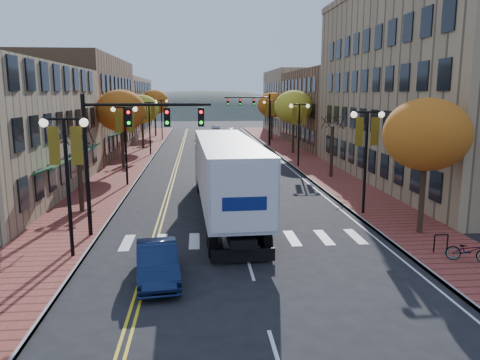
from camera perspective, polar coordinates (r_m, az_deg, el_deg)
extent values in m
plane|color=black|center=(21.08, 0.71, -8.96)|extent=(200.00, 200.00, 0.00)
cube|color=brown|center=(53.19, -12.60, 2.77)|extent=(4.00, 85.00, 0.15)
cube|color=brown|center=(53.87, 6.76, 3.05)|extent=(4.00, 85.00, 0.15)
cube|color=brown|center=(57.76, -20.35, 8.38)|extent=(12.00, 24.00, 11.00)
cube|color=#9E8966|center=(82.17, -15.78, 8.57)|extent=(12.00, 26.00, 9.50)
cube|color=#997F5B|center=(41.24, 25.18, 10.21)|extent=(15.00, 28.00, 15.00)
cube|color=brown|center=(65.12, 13.43, 8.47)|extent=(15.00, 24.00, 10.00)
cube|color=#9E8966|center=(86.26, 8.79, 9.41)|extent=(15.00, 20.00, 11.00)
cylinder|color=#382619|center=(29.03, -18.93, 0.48)|extent=(0.28, 0.28, 4.20)
cylinder|color=#382619|center=(44.54, -14.13, 4.51)|extent=(0.28, 0.28, 4.90)
ellipsoid|color=#C76717|center=(44.35, -14.29, 8.19)|extent=(4.48, 4.48, 3.81)
cylinder|color=#382619|center=(60.35, -11.78, 5.95)|extent=(0.28, 0.28, 4.55)
ellipsoid|color=yellow|center=(60.20, -11.88, 8.46)|extent=(4.16, 4.16, 3.54)
cylinder|color=#382619|center=(78.20, -10.29, 7.18)|extent=(0.28, 0.28, 5.04)
ellipsoid|color=#C76717|center=(78.09, -10.36, 9.34)|extent=(4.61, 4.61, 3.92)
cylinder|color=#382619|center=(24.83, 21.37, -0.90)|extent=(0.28, 0.28, 4.55)
ellipsoid|color=#C76717|center=(24.48, 21.78, 5.18)|extent=(4.16, 4.16, 3.54)
cylinder|color=#382619|center=(39.63, 11.11, 3.41)|extent=(0.28, 0.28, 4.20)
cylinder|color=#382619|center=(55.06, 6.50, 5.86)|extent=(0.28, 0.28, 4.90)
ellipsoid|color=yellow|center=(54.91, 6.57, 8.84)|extent=(4.48, 4.48, 3.81)
cylinder|color=#382619|center=(70.78, 3.90, 6.88)|extent=(0.28, 0.28, 4.76)
ellipsoid|color=#C76717|center=(70.65, 3.93, 9.12)|extent=(4.35, 4.35, 3.70)
cylinder|color=black|center=(20.91, -20.18, -1.25)|extent=(0.16, 0.16, 6.00)
cylinder|color=black|center=(20.54, -20.72, 6.97)|extent=(1.60, 0.10, 0.10)
sphere|color=#FFF2CC|center=(20.77, -22.83, 6.45)|extent=(0.36, 0.36, 0.36)
sphere|color=#FFF2CC|center=(20.35, -18.51, 6.66)|extent=(0.36, 0.36, 0.36)
cube|color=gold|center=(20.75, -21.72, 3.88)|extent=(0.45, 0.03, 1.60)
cube|color=gold|center=(20.51, -19.30, 3.97)|extent=(0.45, 0.03, 1.60)
cylinder|color=black|center=(36.41, -13.75, 3.88)|extent=(0.16, 0.16, 6.00)
cylinder|color=black|center=(36.20, -13.96, 8.60)|extent=(1.60, 0.10, 0.10)
sphere|color=#FFF2CC|center=(36.33, -15.21, 8.31)|extent=(0.36, 0.36, 0.36)
sphere|color=#FFF2CC|center=(36.09, -12.68, 8.41)|extent=(0.36, 0.36, 0.36)
cube|color=gold|center=(36.32, -14.59, 6.84)|extent=(0.45, 0.03, 1.60)
cube|color=gold|center=(36.18, -13.17, 6.89)|extent=(0.45, 0.03, 1.60)
cylinder|color=black|center=(54.20, -10.94, 6.09)|extent=(0.16, 0.16, 6.00)
cylinder|color=black|center=(54.05, -11.06, 9.26)|extent=(1.60, 0.10, 0.10)
sphere|color=#FFF2CC|center=(54.14, -11.90, 9.07)|extent=(0.36, 0.36, 0.36)
sphere|color=#FFF2CC|center=(53.98, -10.20, 9.13)|extent=(0.36, 0.36, 0.36)
cube|color=gold|center=(54.13, -11.49, 8.08)|extent=(0.45, 0.03, 1.60)
cube|color=gold|center=(54.04, -10.54, 8.11)|extent=(0.45, 0.03, 1.60)
cylinder|color=black|center=(72.09, -9.52, 7.20)|extent=(0.16, 0.16, 6.00)
cylinder|color=black|center=(71.98, -9.59, 9.58)|extent=(1.60, 0.10, 0.10)
sphere|color=#FFF2CC|center=(72.05, -10.23, 9.44)|extent=(0.36, 0.36, 0.36)
sphere|color=#FFF2CC|center=(71.93, -8.95, 9.48)|extent=(0.36, 0.36, 0.36)
cube|color=gold|center=(72.04, -9.93, 8.70)|extent=(0.45, 0.03, 1.60)
cube|color=gold|center=(71.97, -9.21, 8.72)|extent=(0.45, 0.03, 1.60)
cylinder|color=black|center=(27.77, 15.03, 1.82)|extent=(0.16, 0.16, 6.00)
cylinder|color=black|center=(27.49, 15.33, 8.01)|extent=(1.60, 0.10, 0.10)
sphere|color=#FFF2CC|center=(27.23, 13.72, 7.75)|extent=(0.36, 0.36, 0.36)
sphere|color=#FFF2CC|center=(27.78, 16.87, 7.65)|extent=(0.36, 0.36, 0.36)
cube|color=gold|center=(27.40, 14.33, 5.75)|extent=(0.45, 0.03, 1.60)
cube|color=gold|center=(27.71, 16.10, 5.71)|extent=(0.45, 0.03, 1.60)
cylinder|color=black|center=(44.97, 7.18, 5.32)|extent=(0.16, 0.16, 6.00)
cylinder|color=black|center=(44.80, 7.27, 9.14)|extent=(1.60, 0.10, 0.10)
sphere|color=#FFF2CC|center=(44.64, 6.25, 8.96)|extent=(0.36, 0.36, 0.36)
sphere|color=#FFF2CC|center=(44.98, 8.27, 8.93)|extent=(0.36, 0.36, 0.36)
cube|color=gold|center=(44.75, 6.67, 7.74)|extent=(0.45, 0.03, 1.60)
cube|color=gold|center=(44.94, 7.80, 7.73)|extent=(0.45, 0.03, 1.60)
cylinder|color=black|center=(62.63, 3.69, 6.83)|extent=(0.16, 0.16, 6.00)
cylinder|color=black|center=(62.50, 3.72, 9.58)|extent=(1.60, 0.10, 0.10)
sphere|color=#FFF2CC|center=(62.39, 2.98, 9.45)|extent=(0.36, 0.36, 0.36)
sphere|color=#FFF2CC|center=(62.63, 4.45, 9.43)|extent=(0.36, 0.36, 0.36)
cube|color=gold|center=(62.47, 3.29, 8.57)|extent=(0.45, 0.03, 1.60)
cube|color=gold|center=(62.60, 4.12, 8.57)|extent=(0.45, 0.03, 1.60)
cylinder|color=black|center=(23.66, -18.18, 1.41)|extent=(0.20, 0.20, 7.00)
cylinder|color=black|center=(22.90, -11.19, 9.00)|extent=(6.00, 0.14, 0.14)
cube|color=black|center=(23.03, -13.39, 7.43)|extent=(0.30, 0.25, 0.90)
sphere|color=#FF0C0C|center=(22.88, -13.46, 8.03)|extent=(0.16, 0.16, 0.16)
cube|color=black|center=(22.84, -8.88, 7.56)|extent=(0.30, 0.25, 0.90)
sphere|color=#FF0C0C|center=(22.69, -8.92, 8.18)|extent=(0.16, 0.16, 0.16)
cube|color=black|center=(22.80, -4.77, 7.65)|extent=(0.30, 0.25, 0.90)
sphere|color=#FF0C0C|center=(22.64, -4.78, 8.26)|extent=(0.16, 0.16, 0.16)
cylinder|color=black|center=(62.58, 3.60, 7.29)|extent=(0.20, 0.20, 7.00)
cylinder|color=black|center=(62.10, 0.85, 10.05)|extent=(6.00, 0.14, 0.14)
cube|color=black|center=(62.21, 1.69, 9.50)|extent=(0.30, 0.25, 0.90)
sphere|color=#FF0C0C|center=(62.07, 1.70, 9.73)|extent=(0.16, 0.16, 0.16)
cube|color=black|center=(62.02, 0.01, 9.50)|extent=(0.30, 0.25, 0.90)
sphere|color=#FF0C0C|center=(61.88, 0.02, 9.73)|extent=(0.16, 0.16, 0.16)
cube|color=black|center=(61.90, -1.50, 9.49)|extent=(0.30, 0.25, 0.90)
sphere|color=#FF0C0C|center=(61.76, -1.49, 9.72)|extent=(0.16, 0.16, 0.16)
cube|color=black|center=(26.17, -1.62, -2.89)|extent=(1.65, 14.68, 0.39)
cube|color=silver|center=(25.79, -1.65, 1.37)|extent=(3.45, 14.74, 3.16)
cube|color=black|center=(34.83, -3.07, 1.98)|extent=(2.94, 3.48, 2.82)
cylinder|color=black|center=(20.57, -3.34, -7.82)|extent=(0.43, 1.14, 1.13)
cylinder|color=black|center=(20.85, 3.22, -7.57)|extent=(0.43, 1.14, 1.13)
cylinder|color=black|center=(21.85, -3.58, -6.71)|extent=(0.43, 1.14, 1.13)
cylinder|color=black|center=(22.12, 2.59, -6.49)|extent=(0.43, 1.14, 1.13)
cylinder|color=black|center=(33.66, -4.89, -0.58)|extent=(0.43, 1.14, 1.13)
cylinder|color=black|center=(33.83, -0.88, -0.49)|extent=(0.43, 1.14, 1.13)
cylinder|color=black|center=(36.09, -5.05, 0.17)|extent=(0.43, 1.14, 1.13)
cylinder|color=black|center=(36.25, -1.31, 0.26)|extent=(0.43, 1.14, 1.13)
imported|color=#0E1938|center=(18.29, -10.06, -9.85)|extent=(2.02, 4.49, 1.43)
imported|color=black|center=(31.89, -0.01, -1.10)|extent=(2.31, 4.44, 1.19)
imported|color=white|center=(72.29, -4.66, 5.53)|extent=(2.12, 4.54, 1.50)
imported|color=#94959B|center=(75.51, -1.37, 5.74)|extent=(2.00, 4.89, 1.42)
imported|color=#96969D|center=(85.70, -3.02, 6.26)|extent=(1.50, 3.95, 1.29)
imported|color=gray|center=(21.78, 26.10, -7.73)|extent=(1.86, 1.27, 0.92)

